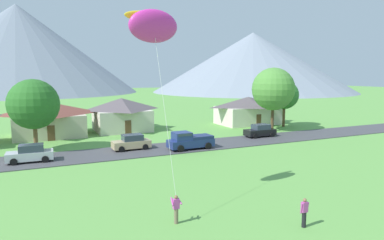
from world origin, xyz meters
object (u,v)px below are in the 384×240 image
at_px(tree_left_of_center, 284,95).
at_px(parked_car_silver_mid_east, 30,154).
at_px(parked_car_black_west_end, 260,131).
at_px(tree_near_left, 273,89).
at_px(house_right_center, 122,114).
at_px(watcher_person, 304,212).
at_px(tree_right_of_center, 34,104).
at_px(kite_flyer_with_kite, 154,28).
at_px(pickup_truck_navy_west_side, 190,140).
at_px(house_left_center, 248,110).
at_px(house_rightmost, 49,118).
at_px(parked_car_tan_east_end, 132,142).

xyz_separation_m(tree_left_of_center, parked_car_silver_mid_east, (-37.33, -8.20, -4.26)).
bearing_deg(parked_car_black_west_end, tree_near_left, 36.25).
xyz_separation_m(house_right_center, parked_car_black_west_end, (15.68, -13.45, -1.67)).
xyz_separation_m(house_right_center, watcher_person, (1.53, -37.26, -1.66)).
xyz_separation_m(tree_left_of_center, tree_right_of_center, (-36.81, -3.25, 0.11)).
bearing_deg(kite_flyer_with_kite, pickup_truck_navy_west_side, 58.07).
height_order(tree_right_of_center, kite_flyer_with_kite, kite_flyer_with_kite).
height_order(tree_left_of_center, parked_car_silver_mid_east, tree_left_of_center).
relative_size(parked_car_black_west_end, parked_car_silver_mid_east, 0.99).
distance_m(house_left_center, tree_right_of_center, 34.23).
bearing_deg(tree_left_of_center, tree_right_of_center, -174.95).
bearing_deg(tree_near_left, pickup_truck_navy_west_side, -158.75).
bearing_deg(house_right_center, parked_car_silver_mid_east, -129.20).
bearing_deg(pickup_truck_navy_west_side, kite_flyer_with_kite, -121.93).
distance_m(parked_car_black_west_end, watcher_person, 27.70).
bearing_deg(tree_near_left, kite_flyer_with_kite, -141.00).
height_order(house_right_center, parked_car_silver_mid_east, house_right_center).
distance_m(house_left_center, tree_near_left, 8.86).
distance_m(house_left_center, watcher_person, 40.23).
bearing_deg(house_rightmost, parked_car_tan_east_end, -59.37).
bearing_deg(tree_left_of_center, parked_car_silver_mid_east, -167.61).
bearing_deg(tree_left_of_center, watcher_person, -127.72).
xyz_separation_m(pickup_truck_navy_west_side, kite_flyer_with_kite, (-8.68, -13.93, 10.27)).
height_order(parked_car_black_west_end, pickup_truck_navy_west_side, pickup_truck_navy_west_side).
distance_m(house_right_center, watcher_person, 37.33).
bearing_deg(house_left_center, pickup_truck_navy_west_side, -140.50).
bearing_deg(house_rightmost, house_left_center, -3.13).
relative_size(house_right_center, tree_left_of_center, 1.13).
distance_m(house_left_center, parked_car_tan_east_end, 26.19).
relative_size(parked_car_tan_east_end, kite_flyer_with_kite, 0.34).
xyz_separation_m(tree_right_of_center, parked_car_tan_east_end, (9.78, -3.62, -4.36)).
height_order(tree_near_left, parked_car_tan_east_end, tree_near_left).
relative_size(tree_left_of_center, tree_right_of_center, 0.93).
distance_m(tree_left_of_center, tree_right_of_center, 36.95).
bearing_deg(kite_flyer_with_kite, tree_left_of_center, 38.15).
distance_m(tree_near_left, kite_flyer_with_kite, 32.66).
height_order(house_rightmost, tree_right_of_center, tree_right_of_center).
distance_m(tree_left_of_center, parked_car_tan_east_end, 28.21).
relative_size(house_right_center, pickup_truck_navy_west_side, 1.60).
distance_m(house_rightmost, tree_right_of_center, 10.41).
bearing_deg(house_left_center, house_rightmost, 176.87).
height_order(house_rightmost, kite_flyer_with_kite, kite_flyer_with_kite).
distance_m(house_right_center, parked_car_silver_mid_east, 19.80).
relative_size(tree_right_of_center, watcher_person, 4.76).
bearing_deg(parked_car_silver_mid_east, tree_left_of_center, 12.39).
xyz_separation_m(parked_car_silver_mid_east, watcher_person, (14.00, -21.97, 0.01)).
relative_size(house_rightmost, pickup_truck_navy_west_side, 1.85).
relative_size(house_left_center, tree_near_left, 1.13).
bearing_deg(kite_flyer_with_kite, parked_car_silver_mid_east, 116.82).
bearing_deg(tree_right_of_center, tree_left_of_center, 5.05).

